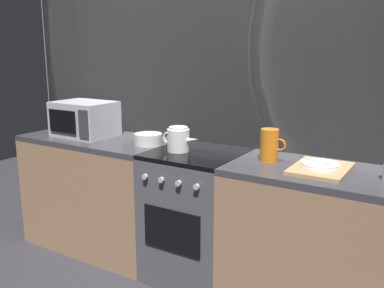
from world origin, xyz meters
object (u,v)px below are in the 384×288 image
(mixing_bowl, at_px, (148,139))
(dish_pile, at_px, (321,167))
(pitcher, at_px, (270,145))
(stove_unit, at_px, (196,215))
(kettle, at_px, (179,139))
(microwave, at_px, (84,119))

(mixing_bowl, xyz_separation_m, dish_pile, (1.23, -0.01, -0.02))
(pitcher, bearing_deg, dish_pile, -7.02)
(stove_unit, height_order, kettle, kettle)
(mixing_bowl, height_order, pitcher, pitcher)
(kettle, height_order, mixing_bowl, kettle)
(mixing_bowl, bearing_deg, stove_unit, -1.39)
(stove_unit, height_order, microwave, microwave)
(stove_unit, relative_size, mixing_bowl, 4.50)
(stove_unit, height_order, pitcher, pitcher)
(microwave, height_order, kettle, microwave)
(stove_unit, bearing_deg, dish_pile, -0.25)
(microwave, relative_size, mixing_bowl, 2.30)
(kettle, xyz_separation_m, mixing_bowl, (-0.30, 0.05, -0.04))
(stove_unit, bearing_deg, mixing_bowl, 178.61)
(stove_unit, distance_m, dish_pile, 0.95)
(microwave, bearing_deg, stove_unit, 0.30)
(kettle, relative_size, pitcher, 1.42)
(mixing_bowl, xyz_separation_m, pitcher, (0.91, 0.03, 0.06))
(stove_unit, relative_size, microwave, 1.96)
(mixing_bowl, relative_size, dish_pile, 0.50)
(mixing_bowl, distance_m, pitcher, 0.91)
(stove_unit, relative_size, dish_pile, 2.25)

